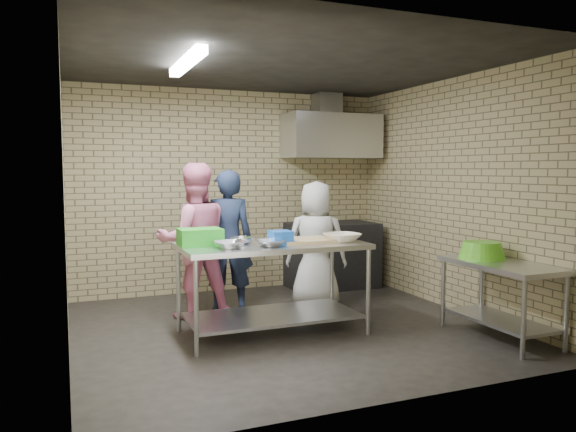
# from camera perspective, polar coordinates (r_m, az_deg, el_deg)

# --- Properties ---
(floor) EXTENTS (4.20, 4.20, 0.00)m
(floor) POSITION_cam_1_polar(r_m,az_deg,el_deg) (5.89, -0.18, -11.41)
(floor) COLOR black
(floor) RESTS_ON ground
(ceiling) EXTENTS (4.20, 4.20, 0.00)m
(ceiling) POSITION_cam_1_polar(r_m,az_deg,el_deg) (5.75, -0.19, 15.39)
(ceiling) COLOR black
(ceiling) RESTS_ON ground
(back_wall) EXTENTS (4.20, 0.06, 2.70)m
(back_wall) POSITION_cam_1_polar(r_m,az_deg,el_deg) (7.55, -5.82, 2.55)
(back_wall) COLOR #9B8F61
(back_wall) RESTS_ON ground
(front_wall) EXTENTS (4.20, 0.06, 2.70)m
(front_wall) POSITION_cam_1_polar(r_m,az_deg,el_deg) (3.88, 10.84, 0.37)
(front_wall) COLOR #9B8F61
(front_wall) RESTS_ON ground
(left_wall) EXTENTS (0.06, 4.00, 2.70)m
(left_wall) POSITION_cam_1_polar(r_m,az_deg,el_deg) (5.26, -21.96, 1.25)
(left_wall) COLOR #9B8F61
(left_wall) RESTS_ON ground
(right_wall) EXTENTS (0.06, 4.00, 2.70)m
(right_wall) POSITION_cam_1_polar(r_m,az_deg,el_deg) (6.73, 16.69, 2.10)
(right_wall) COLOR #9B8F61
(right_wall) RESTS_ON ground
(prep_table) EXTENTS (1.83, 0.91, 0.91)m
(prep_table) POSITION_cam_1_polar(r_m,az_deg,el_deg) (5.60, -1.61, -7.43)
(prep_table) COLOR silver
(prep_table) RESTS_ON floor
(side_counter) EXTENTS (0.60, 1.20, 0.75)m
(side_counter) POSITION_cam_1_polar(r_m,az_deg,el_deg) (5.83, 20.93, -8.08)
(side_counter) COLOR silver
(side_counter) RESTS_ON floor
(stove) EXTENTS (1.20, 0.70, 0.90)m
(stove) POSITION_cam_1_polar(r_m,az_deg,el_deg) (7.80, 4.55, -4.01)
(stove) COLOR black
(stove) RESTS_ON floor
(range_hood) EXTENTS (1.30, 0.60, 0.60)m
(range_hood) POSITION_cam_1_polar(r_m,az_deg,el_deg) (7.77, 4.47, 8.16)
(range_hood) COLOR silver
(range_hood) RESTS_ON back_wall
(hood_duct) EXTENTS (0.35, 0.30, 0.30)m
(hood_duct) POSITION_cam_1_polar(r_m,az_deg,el_deg) (7.94, 4.00, 11.34)
(hood_duct) COLOR #A5A8AD
(hood_duct) RESTS_ON back_wall
(wall_shelf) EXTENTS (0.80, 0.20, 0.04)m
(wall_shelf) POSITION_cam_1_polar(r_m,az_deg,el_deg) (8.07, 5.78, 6.74)
(wall_shelf) COLOR #3F2B19
(wall_shelf) RESTS_ON back_wall
(fluorescent_fixture) EXTENTS (0.10, 1.25, 0.08)m
(fluorescent_fixture) POSITION_cam_1_polar(r_m,az_deg,el_deg) (5.45, -10.35, 15.25)
(fluorescent_fixture) COLOR white
(fluorescent_fixture) RESTS_ON ceiling
(green_crate) EXTENTS (0.41, 0.30, 0.16)m
(green_crate) POSITION_cam_1_polar(r_m,az_deg,el_deg) (5.43, -9.02, -2.13)
(green_crate) COLOR green
(green_crate) RESTS_ON prep_table
(blue_tub) EXTENTS (0.20, 0.20, 0.13)m
(blue_tub) POSITION_cam_1_polar(r_m,az_deg,el_deg) (5.44, -0.76, -2.22)
(blue_tub) COLOR blue
(blue_tub) RESTS_ON prep_table
(cutting_board) EXTENTS (0.56, 0.43, 0.03)m
(cutting_board) POSITION_cam_1_polar(r_m,az_deg,el_deg) (5.63, 1.79, -2.50)
(cutting_board) COLOR tan
(cutting_board) RESTS_ON prep_table
(mixing_bowl_a) EXTENTS (0.32, 0.32, 0.07)m
(mixing_bowl_a) POSITION_cam_1_polar(r_m,az_deg,el_deg) (5.18, -6.06, -2.95)
(mixing_bowl_a) COLOR silver
(mixing_bowl_a) RESTS_ON prep_table
(mixing_bowl_b) EXTENTS (0.24, 0.24, 0.07)m
(mixing_bowl_b) POSITION_cam_1_polar(r_m,az_deg,el_deg) (5.47, -4.76, -2.53)
(mixing_bowl_b) COLOR #AFB1B6
(mixing_bowl_b) RESTS_ON prep_table
(mixing_bowl_c) EXTENTS (0.30, 0.30, 0.06)m
(mixing_bowl_c) POSITION_cam_1_polar(r_m,az_deg,el_deg) (5.28, -1.81, -2.80)
(mixing_bowl_c) COLOR #AAADB1
(mixing_bowl_c) RESTS_ON prep_table
(ceramic_bowl) EXTENTS (0.39, 0.39, 0.09)m
(ceramic_bowl) POSITION_cam_1_polar(r_m,az_deg,el_deg) (5.66, 5.57, -2.20)
(ceramic_bowl) COLOR beige
(ceramic_bowl) RESTS_ON prep_table
(green_basin) EXTENTS (0.46, 0.46, 0.17)m
(green_basin) POSITION_cam_1_polar(r_m,az_deg,el_deg) (5.92, 19.28, -3.32)
(green_basin) COLOR #59C626
(green_basin) RESTS_ON side_counter
(bottle_red) EXTENTS (0.07, 0.07, 0.18)m
(bottle_red) POSITION_cam_1_polar(r_m,az_deg,el_deg) (7.96, 4.18, 7.57)
(bottle_red) COLOR #B22619
(bottle_red) RESTS_ON wall_shelf
(bottle_green) EXTENTS (0.06, 0.06, 0.15)m
(bottle_green) POSITION_cam_1_polar(r_m,az_deg,el_deg) (8.14, 6.73, 7.38)
(bottle_green) COLOR green
(bottle_green) RESTS_ON wall_shelf
(man_navy) EXTENTS (0.67, 0.51, 1.64)m
(man_navy) POSITION_cam_1_polar(r_m,az_deg,el_deg) (6.47, -6.24, -2.54)
(man_navy) COLOR #141C33
(man_navy) RESTS_ON floor
(woman_pink) EXTENTS (0.85, 0.67, 1.71)m
(woman_pink) POSITION_cam_1_polar(r_m,az_deg,el_deg) (6.25, -9.63, -2.49)
(woman_pink) COLOR pink
(woman_pink) RESTS_ON floor
(woman_white) EXTENTS (0.87, 0.76, 1.51)m
(woman_white) POSITION_cam_1_polar(r_m,az_deg,el_deg) (6.60, 2.89, -2.96)
(woman_white) COLOR silver
(woman_white) RESTS_ON floor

